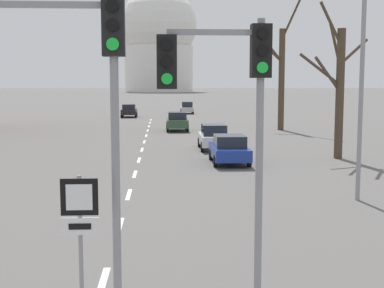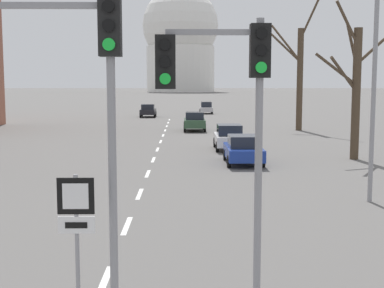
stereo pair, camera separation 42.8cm
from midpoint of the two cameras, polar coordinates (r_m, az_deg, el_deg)
name	(u,v)px [view 2 (the right image)]	position (r m, az deg, el deg)	size (l,w,h in m)	color
lane_stripe_1	(104,283)	(11.70, -8.31, -14.44)	(0.16, 2.00, 0.01)	silver
lane_stripe_2	(127,226)	(15.96, -6.19, -8.66)	(0.16, 2.00, 0.01)	silver
lane_stripe_3	(140,194)	(20.32, -5.01, -5.33)	(0.16, 2.00, 0.01)	silver
lane_stripe_4	(148,174)	(24.73, -4.25, -3.18)	(0.16, 2.00, 0.01)	silver
lane_stripe_5	(153,160)	(29.17, -3.73, -1.68)	(0.16, 2.00, 0.01)	silver
lane_stripe_6	(157,149)	(33.62, -3.34, -0.58)	(0.16, 2.00, 0.01)	silver
lane_stripe_7	(161,142)	(38.09, -3.05, 0.26)	(0.16, 2.00, 0.01)	silver
lane_stripe_8	(163,135)	(42.56, -2.81, 0.93)	(0.16, 2.00, 0.01)	silver
lane_stripe_9	(165,130)	(47.04, -2.63, 1.47)	(0.16, 2.00, 0.01)	silver
lane_stripe_10	(167,126)	(51.52, -2.47, 1.91)	(0.16, 2.00, 0.01)	silver
lane_stripe_11	(168,123)	(56.00, -2.34, 2.29)	(0.16, 2.00, 0.01)	silver
lane_stripe_12	(169,120)	(60.49, -2.23, 2.61)	(0.16, 2.00, 0.01)	silver
traffic_signal_centre_tall	(67,75)	(8.95, -11.81, 7.22)	(2.45, 0.34, 5.66)	gray
traffic_signal_near_right	(227,91)	(9.73, 5.07, 5.70)	(2.06, 0.34, 5.33)	gray
route_sign_post	(77,226)	(8.95, -10.87, -8.63)	(0.60, 0.08, 2.71)	gray
street_lamp_right	(367,34)	(19.57, 18.78, 11.01)	(1.97, 0.36, 9.71)	gray
sedan_near_left	(148,110)	(65.39, -4.52, 3.59)	(1.87, 3.96, 1.57)	black
sedan_near_right	(243,149)	(27.73, 5.94, -0.57)	(1.87, 4.01, 1.49)	navy
sedan_mid_centre	(229,137)	(33.51, 4.34, 0.75)	(1.79, 4.02, 1.59)	silver
sedan_far_left	(194,121)	(46.40, 0.53, 2.44)	(1.89, 3.89, 1.65)	#2D4C33
sedan_far_right	(206,108)	(72.39, 1.69, 3.89)	(1.72, 3.81, 1.60)	#B7B7BC
bare_tree_right_near	(299,73)	(47.94, 11.56, 7.41)	(3.81, 4.18, 11.55)	#473828
bare_tree_right_far	(355,87)	(30.38, 17.37, 5.86)	(3.89, 2.92, 8.48)	#473828
capitol_dome	(180,40)	(244.02, -1.19, 11.07)	(33.90, 33.90, 47.88)	silver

